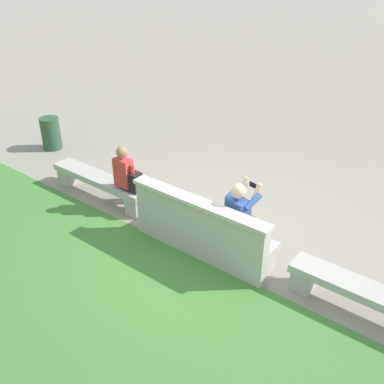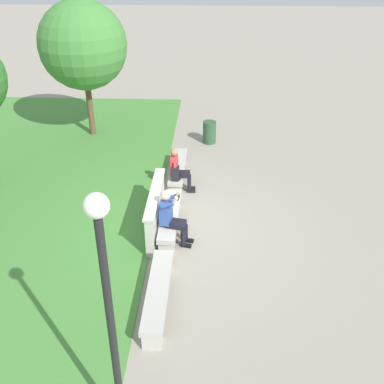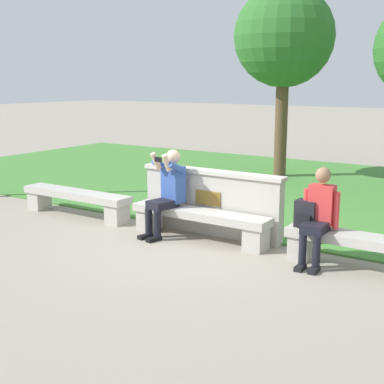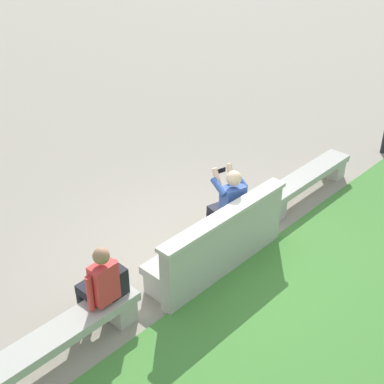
{
  "view_description": "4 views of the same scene",
  "coord_description": "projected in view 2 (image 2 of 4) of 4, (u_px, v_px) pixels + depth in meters",
  "views": [
    {
      "loc": [
        -3.38,
        4.84,
        4.35
      ],
      "look_at": [
        0.47,
        -0.13,
        0.78
      ],
      "focal_mm": 42.0,
      "sensor_mm": 36.0,
      "label": 1
    },
    {
      "loc": [
        -8.91,
        -0.92,
        6.12
      ],
      "look_at": [
        0.09,
        -0.52,
        0.97
      ],
      "focal_mm": 42.0,
      "sensor_mm": 36.0,
      "label": 2
    },
    {
      "loc": [
        4.15,
        -6.54,
        2.37
      ],
      "look_at": [
        0.05,
        -0.27,
        0.78
      ],
      "focal_mm": 50.0,
      "sensor_mm": 36.0,
      "label": 3
    },
    {
      "loc": [
        4.66,
        4.12,
        4.89
      ],
      "look_at": [
        -0.14,
        -0.43,
        0.95
      ],
      "focal_mm": 50.0,
      "sensor_mm": 36.0,
      "label": 4
    }
  ],
  "objects": [
    {
      "name": "bench_mid",
      "position": [
        178.0,
        169.0,
        12.88
      ],
      "size": [
        2.26,
        0.4,
        0.45
      ],
      "color": "#B7B2A8",
      "rests_on": "ground"
    },
    {
      "name": "person_distant",
      "position": [
        178.0,
        169.0,
        12.08
      ],
      "size": [
        0.48,
        0.68,
        1.26
      ],
      "color": "black",
      "rests_on": "ground"
    },
    {
      "name": "person_photographer",
      "position": [
        171.0,
        215.0,
        9.97
      ],
      "size": [
        0.53,
        0.77,
        1.32
      ],
      "color": "black",
      "rests_on": "ground"
    },
    {
      "name": "backrest_wall_with_plaque",
      "position": [
        156.0,
        210.0,
        10.56
      ],
      "size": [
        2.41,
        0.24,
        1.01
      ],
      "color": "#B7B2A8",
      "rests_on": "ground"
    },
    {
      "name": "trash_bin",
      "position": [
        209.0,
        132.0,
        15.11
      ],
      "size": [
        0.44,
        0.44,
        0.75
      ],
      "primitive_type": "cylinder",
      "color": "#2D5133",
      "rests_on": "ground"
    },
    {
      "name": "bench_near",
      "position": [
        170.0,
        218.0,
        10.65
      ],
      "size": [
        2.26,
        0.4,
        0.45
      ],
      "color": "#B7B2A8",
      "rests_on": "ground"
    },
    {
      "name": "ground_plane",
      "position": [
        170.0,
        228.0,
        10.8
      ],
      "size": [
        80.0,
        80.0,
        0.0
      ],
      "primitive_type": "plane",
      "color": "gray"
    },
    {
      "name": "tree_left_background",
      "position": [
        83.0,
        45.0,
        14.39
      ],
      "size": [
        2.85,
        2.85,
        4.5
      ],
      "color": "brown",
      "rests_on": "ground"
    },
    {
      "name": "backpack",
      "position": [
        176.0,
        173.0,
        11.94
      ],
      "size": [
        0.28,
        0.24,
        0.43
      ],
      "color": "black",
      "rests_on": "bench_mid"
    },
    {
      "name": "lamp_post",
      "position": [
        108.0,
        297.0,
        5.1
      ],
      "size": [
        0.28,
        0.28,
        3.91
      ],
      "color": "black",
      "rests_on": "ground"
    },
    {
      "name": "bench_main",
      "position": [
        158.0,
        293.0,
        8.41
      ],
      "size": [
        2.26,
        0.4,
        0.45
      ],
      "color": "#B7B2A8",
      "rests_on": "ground"
    }
  ]
}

